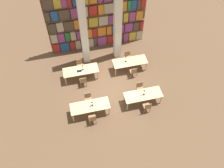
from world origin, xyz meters
TOP-DOWN VIEW (x-y plane):
  - ground_plane at (0.00, 0.00)m, footprint 40.00×40.00m
  - bookshelf_bank at (-0.01, 4.26)m, footprint 6.86×0.35m
  - pillar_left at (-1.12, 2.97)m, footprint 0.47×0.47m
  - pillar_center at (1.12, 2.97)m, footprint 0.47×0.47m
  - reading_table_0 at (-1.65, -1.48)m, footprint 2.31×0.87m
  - chair_0 at (-1.64, -2.20)m, footprint 0.42×0.40m
  - chair_1 at (-1.64, -0.76)m, footprint 0.42×0.40m
  - desk_lamp_0 at (-1.51, -1.49)m, footprint 0.14×0.14m
  - reading_table_1 at (1.63, -1.43)m, footprint 2.31×0.87m
  - chair_2 at (1.68, -2.14)m, footprint 0.42×0.40m
  - chair_3 at (1.68, -0.71)m, footprint 0.42×0.40m
  - desk_lamp_1 at (1.66, -1.44)m, footprint 0.14×0.14m
  - reading_table_2 at (-1.74, 1.40)m, footprint 2.31×0.87m
  - chair_4 at (-1.72, 0.69)m, footprint 0.42×0.40m
  - chair_5 at (-1.72, 2.12)m, footprint 0.42×0.40m
  - desk_lamp_2 at (-1.59, 1.39)m, footprint 0.14×0.14m
  - laptop at (-1.84, 1.16)m, footprint 0.32×0.22m
  - reading_table_3 at (1.62, 1.41)m, footprint 2.31×0.87m
  - chair_6 at (1.66, 0.69)m, footprint 0.42×0.40m
  - chair_7 at (1.66, 2.12)m, footprint 0.42×0.40m
  - desk_lamp_3 at (1.32, 1.46)m, footprint 0.14×0.14m

SIDE VIEW (x-z plane):
  - ground_plane at x=0.00m, z-range 0.00..0.00m
  - chair_0 at x=-1.64m, z-range 0.04..0.94m
  - chair_1 at x=-1.64m, z-range 0.04..0.94m
  - chair_2 at x=1.68m, z-range 0.04..0.94m
  - chair_3 at x=1.68m, z-range 0.04..0.94m
  - chair_4 at x=-1.72m, z-range 0.04..0.94m
  - chair_5 at x=-1.72m, z-range 0.04..0.94m
  - chair_6 at x=1.66m, z-range 0.04..0.94m
  - chair_7 at x=1.66m, z-range 0.04..0.94m
  - reading_table_0 at x=-1.65m, z-range 0.30..1.06m
  - reading_table_1 at x=1.63m, z-range 0.30..1.06m
  - reading_table_2 at x=-1.74m, z-range 0.30..1.06m
  - reading_table_3 at x=1.62m, z-range 0.30..1.06m
  - laptop at x=-1.84m, z-range 0.69..0.90m
  - desk_lamp_0 at x=-1.51m, z-range 0.82..1.21m
  - desk_lamp_2 at x=-1.59m, z-range 0.83..1.27m
  - desk_lamp_1 at x=1.66m, z-range 0.84..1.30m
  - desk_lamp_3 at x=1.32m, z-range 0.85..1.35m
  - bookshelf_bank at x=-0.01m, z-range -0.07..5.43m
  - pillar_left at x=-1.12m, z-range 0.00..6.00m
  - pillar_center at x=1.12m, z-range 0.00..6.00m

